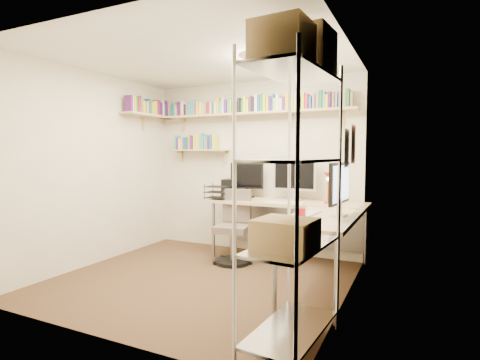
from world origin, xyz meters
name	(u,v)px	position (x,y,z in m)	size (l,w,h in m)	color
ground	(200,280)	(0.00, 0.00, 0.00)	(3.20, 3.20, 0.00)	#40261B
room_shell	(200,144)	(0.00, 0.00, 1.55)	(3.24, 3.04, 2.52)	beige
wall_shelves	(221,114)	(-0.43, 1.30, 2.03)	(3.12, 1.09, 0.80)	tan
corner_desk	(285,204)	(0.70, 0.92, 0.80)	(2.16, 2.06, 1.40)	beige
office_chair	(234,232)	(0.04, 0.80, 0.41)	(0.51, 0.51, 0.97)	black
wire_rack	(293,128)	(1.42, -1.05, 1.63)	(0.52, 0.95, 2.35)	silver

